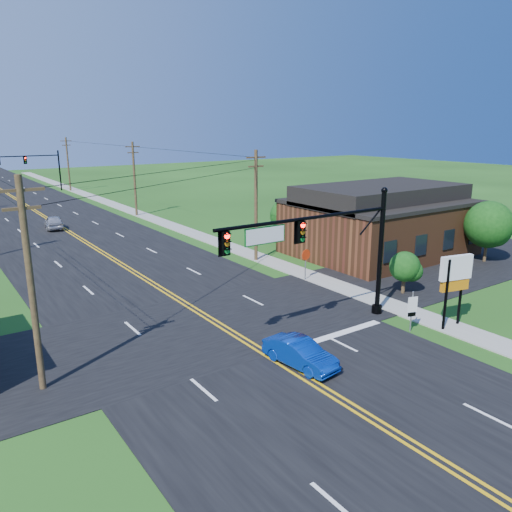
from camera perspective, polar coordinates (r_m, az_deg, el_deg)
ground at (r=19.96m, az=13.74°, el=-18.48°), size 260.00×260.00×0.00m
road_main at (r=63.02m, az=-22.46°, el=3.67°), size 16.00×220.00×0.04m
road_cross at (r=28.28m, az=-4.81°, el=-7.77°), size 70.00×10.00×0.04m
sidewalk at (r=56.91m, az=-9.83°, el=3.52°), size 2.00×160.00×0.08m
signal_mast_main at (r=26.18m, az=7.68°, el=1.20°), size 11.30×0.60×7.48m
signal_mast_far at (r=92.60m, az=-24.24°, el=9.49°), size 10.98×0.60×7.48m
brick_building at (r=44.51m, az=13.88°, el=3.29°), size 14.20×11.20×4.70m
utility_pole_left_a at (r=21.87m, az=-24.36°, el=-2.76°), size 1.80×0.28×9.00m
utility_pole_right_a at (r=40.31m, az=-0.00°, el=5.98°), size 1.80×0.28×9.00m
utility_pole_right_b at (r=63.28m, az=-13.72°, el=8.71°), size 1.80×0.28×9.00m
utility_pole_right_c at (r=91.81m, az=-20.69°, el=9.90°), size 1.80×0.28×9.00m
tree_right_front at (r=44.39m, az=25.04°, el=3.28°), size 3.80×3.80×5.00m
tree_right_back at (r=47.47m, az=3.40°, el=4.67°), size 3.00×3.00×4.10m
shrub_corner at (r=34.08m, az=16.64°, el=-1.18°), size 2.00×2.00×2.86m
blue_car at (r=23.43m, az=5.05°, el=-11.08°), size 1.81×3.94×1.25m
distant_car at (r=58.07m, az=-22.12°, el=3.57°), size 2.26×4.45×1.45m
route_sign at (r=28.07m, az=17.41°, el=-5.73°), size 0.55×0.21×2.28m
stop_sign at (r=35.66m, az=5.71°, el=-0.22°), size 0.83×0.13×2.34m
pylon_sign at (r=28.86m, az=21.84°, el=-2.09°), size 2.01×0.70×4.10m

